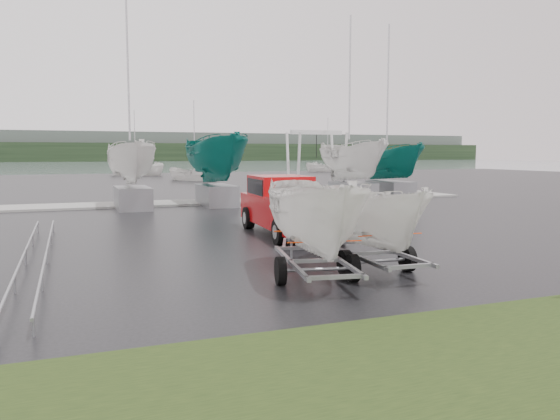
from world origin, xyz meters
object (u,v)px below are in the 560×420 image
at_px(trailer_hitched, 375,163).
at_px(pickup_truck, 286,204).
at_px(trailer_parked, 316,152).
at_px(boat_hoist, 316,155).

bearing_deg(trailer_hitched, pickup_truck, 90.00).
bearing_deg(pickup_truck, trailer_parked, -103.26).
relative_size(trailer_parked, boat_hoist, 1.25).
relative_size(trailer_hitched, boat_hoist, 1.14).
height_order(pickup_truck, trailer_hitched, trailer_hitched).
height_order(pickup_truck, trailer_parked, trailer_parked).
xyz_separation_m(trailer_parked, boat_hoist, (8.95, 19.18, -0.13)).
bearing_deg(trailer_hitched, trailer_parked, -165.14).
relative_size(trailer_hitched, trailer_parked, 0.91).
xyz_separation_m(pickup_truck, trailer_hitched, (-0.39, -6.46, 1.52)).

